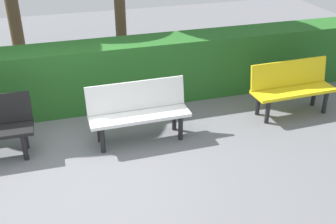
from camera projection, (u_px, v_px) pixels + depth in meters
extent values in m
plane|color=slate|center=(79.00, 174.00, 5.37)|extent=(16.75, 16.75, 0.00)
cube|color=yellow|center=(294.00, 91.00, 6.66)|extent=(1.39, 0.46, 0.05)
cube|color=yellow|center=(289.00, 73.00, 6.71)|extent=(1.38, 0.15, 0.42)
cylinder|color=black|center=(325.00, 102.00, 6.79)|extent=(0.07, 0.07, 0.39)
cylinder|color=black|center=(314.00, 95.00, 7.04)|extent=(0.07, 0.07, 0.39)
cylinder|color=black|center=(267.00, 112.00, 6.48)|extent=(0.07, 0.07, 0.39)
cylinder|color=black|center=(258.00, 104.00, 6.73)|extent=(0.07, 0.07, 0.39)
cube|color=white|center=(140.00, 116.00, 5.92)|extent=(1.46, 0.43, 0.05)
cube|color=white|center=(136.00, 95.00, 5.97)|extent=(1.45, 0.13, 0.42)
cylinder|color=black|center=(181.00, 128.00, 6.04)|extent=(0.07, 0.07, 0.39)
cylinder|color=black|center=(174.00, 118.00, 6.30)|extent=(0.07, 0.07, 0.39)
cylinder|color=black|center=(103.00, 140.00, 5.74)|extent=(0.07, 0.07, 0.39)
cylinder|color=black|center=(99.00, 130.00, 5.99)|extent=(0.07, 0.07, 0.39)
cylinder|color=black|center=(25.00, 147.00, 5.58)|extent=(0.07, 0.07, 0.39)
cylinder|color=black|center=(25.00, 136.00, 5.83)|extent=(0.07, 0.07, 0.39)
cube|color=#266023|center=(128.00, 72.00, 7.01)|extent=(12.75, 0.68, 1.09)
cylinder|color=brown|center=(12.00, 7.00, 8.03)|extent=(0.26, 0.26, 2.56)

